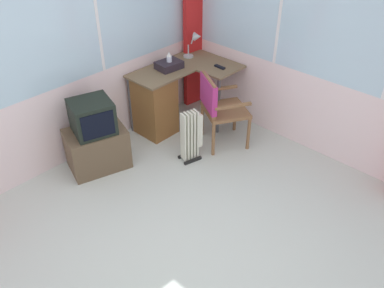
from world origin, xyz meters
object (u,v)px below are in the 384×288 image
object	(u,v)px
desk	(158,101)
tv_remote	(220,67)
space_heater	(192,135)
desk_lamp	(195,41)
paper_tray	(169,65)
spray_bottle	(169,61)
wooden_armchair	(216,103)
tv_on_stand	(96,139)

from	to	relation	value
desk	tv_remote	size ratio (longest dim) A/B	8.27
tv_remote	space_heater	world-z (taller)	tv_remote
desk_lamp	paper_tray	bearing A→B (deg)	-177.09
spray_bottle	wooden_armchair	bearing A→B (deg)	-87.85
desk_lamp	spray_bottle	world-z (taller)	desk_lamp
tv_remote	tv_on_stand	distance (m)	1.75
tv_remote	spray_bottle	size ratio (longest dim) A/B	0.69
tv_remote	spray_bottle	xyz separation A→B (m)	(-0.44, 0.44, 0.09)
desk	tv_on_stand	bearing A→B (deg)	-176.59
desk_lamp	tv_remote	bearing A→B (deg)	-96.76
wooden_armchair	spray_bottle	bearing A→B (deg)	92.15
desk_lamp	tv_on_stand	size ratio (longest dim) A/B	0.39
spray_bottle	tv_on_stand	size ratio (longest dim) A/B	0.26
tv_on_stand	wooden_armchair	bearing A→B (deg)	-28.08
desk	tv_remote	world-z (taller)	tv_remote
tv_on_stand	desk_lamp	bearing A→B (deg)	3.56
desk	tv_on_stand	world-z (taller)	tv_on_stand
desk_lamp	tv_remote	size ratio (longest dim) A/B	2.16
paper_tray	wooden_armchair	bearing A→B (deg)	-87.70
desk_lamp	wooden_armchair	xyz separation A→B (m)	(-0.47, -0.77, -0.41)
paper_tray	wooden_armchair	world-z (taller)	wooden_armchair
space_heater	wooden_armchair	bearing A→B (deg)	0.33
wooden_armchair	paper_tray	bearing A→B (deg)	92.30
tv_on_stand	space_heater	distance (m)	1.07
spray_bottle	desk_lamp	bearing A→B (deg)	3.41
desk_lamp	tv_remote	distance (m)	0.51
wooden_armchair	space_heater	world-z (taller)	wooden_armchair
tv_on_stand	tv_remote	bearing A→B (deg)	-12.19
wooden_armchair	space_heater	xyz separation A→B (m)	(-0.42, -0.00, -0.25)
desk_lamp	tv_on_stand	distance (m)	1.82
desk_lamp	spray_bottle	distance (m)	0.51
spray_bottle	paper_tray	size ratio (longest dim) A/B	0.72
desk_lamp	space_heater	size ratio (longest dim) A/B	0.52
tv_remote	paper_tray	world-z (taller)	paper_tray
tv_remote	paper_tray	xyz separation A→B (m)	(-0.44, 0.44, 0.03)
desk	spray_bottle	size ratio (longest dim) A/B	5.74
spray_bottle	desk	bearing A→B (deg)	-175.50
tv_remote	spray_bottle	distance (m)	0.63
tv_on_stand	spray_bottle	bearing A→B (deg)	3.61
tv_remote	wooden_armchair	xyz separation A→B (m)	(-0.41, -0.31, -0.22)
tv_remote	wooden_armchair	bearing A→B (deg)	-141.17
paper_tray	space_heater	world-z (taller)	paper_tray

